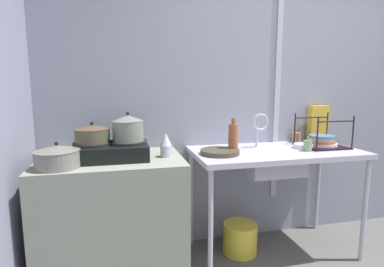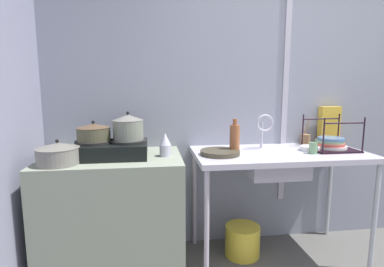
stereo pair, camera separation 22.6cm
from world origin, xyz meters
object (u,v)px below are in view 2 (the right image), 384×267
object	(u,v)px
bucket_on_floor	(242,241)
pot_on_left_burner	(94,132)
dish_rack	(330,144)
utensil_jar	(305,139)
faucet	(264,125)
small_bowl_on_drainboard	(310,148)
sink_basin	(274,164)
frying_pan	(220,152)
pot_on_right_burner	(128,127)
cereal_box	(329,125)
pot_beside_stove	(58,153)
cup_by_rack	(313,148)
percolator	(165,145)
stove	(112,149)
bottle_by_sink	(235,138)

from	to	relation	value
bucket_on_floor	pot_on_left_burner	bearing A→B (deg)	-177.57
dish_rack	utensil_jar	bearing A→B (deg)	109.66
faucet	small_bowl_on_drainboard	distance (m)	0.41
faucet	bucket_on_floor	bearing A→B (deg)	-159.11
sink_basin	frying_pan	xyz separation A→B (m)	(-0.43, 0.00, 0.10)
pot_on_right_burner	small_bowl_on_drainboard	world-z (taller)	pot_on_right_burner
pot_on_left_burner	pot_on_right_burner	world-z (taller)	pot_on_right_burner
cereal_box	bucket_on_floor	bearing A→B (deg)	-166.59
pot_beside_stove	small_bowl_on_drainboard	world-z (taller)	pot_beside_stove
cup_by_rack	cereal_box	bearing A→B (deg)	46.60
percolator	pot_on_left_burner	bearing A→B (deg)	176.38
small_bowl_on_drainboard	frying_pan	bearing A→B (deg)	-176.09
pot_beside_stove	cup_by_rack	bearing A→B (deg)	2.33
small_bowl_on_drainboard	bucket_on_floor	world-z (taller)	small_bowl_on_drainboard
pot_on_left_burner	cereal_box	size ratio (longest dim) A/B	0.72
pot_beside_stove	frying_pan	distance (m)	1.13
sink_basin	small_bowl_on_drainboard	size ratio (longest dim) A/B	2.86
pot_beside_stove	dish_rack	size ratio (longest dim) A/B	0.80
frying_pan	dish_rack	xyz separation A→B (m)	(0.94, 0.07, 0.03)
utensil_jar	bucket_on_floor	xyz separation A→B (m)	(-0.63, -0.22, -0.81)
stove	bottle_by_sink	bearing A→B (deg)	-0.07
pot_beside_stove	percolator	world-z (taller)	percolator
percolator	faucet	xyz separation A→B (m)	(0.81, 0.15, 0.11)
sink_basin	frying_pan	size ratio (longest dim) A/B	1.49
cereal_box	bottle_by_sink	bearing A→B (deg)	-165.31
bucket_on_floor	stove	bearing A→B (deg)	-177.28
faucet	dish_rack	bearing A→B (deg)	-9.60
cup_by_rack	bottle_by_sink	xyz separation A→B (m)	(-0.59, 0.10, 0.07)
stove	small_bowl_on_drainboard	bearing A→B (deg)	0.40
small_bowl_on_drainboard	pot_on_left_burner	bearing A→B (deg)	-179.63
pot_on_left_burner	dish_rack	world-z (taller)	dish_rack
cereal_box	utensil_jar	bearing A→B (deg)	-179.98
pot_on_left_burner	stove	bearing A→B (deg)	0.00
stove	utensil_jar	distance (m)	1.67
stove	percolator	world-z (taller)	percolator
pot_on_left_burner	dish_rack	distance (m)	1.86
bucket_on_floor	dish_rack	bearing A→B (deg)	-1.72
pot_on_left_burner	small_bowl_on_drainboard	world-z (taller)	pot_on_left_burner
pot_on_right_burner	frying_pan	bearing A→B (deg)	-3.43
sink_basin	dish_rack	size ratio (longest dim) A/B	1.27
percolator	small_bowl_on_drainboard	world-z (taller)	percolator
sink_basin	percolator	bearing A→B (deg)	179.26
pot_on_right_burner	frying_pan	xyz separation A→B (m)	(0.68, -0.04, -0.20)
pot_on_right_burner	bucket_on_floor	distance (m)	1.33
sink_basin	faucet	distance (m)	0.33
stove	bucket_on_floor	size ratio (longest dim) A/B	1.80
pot_on_left_burner	cereal_box	distance (m)	2.01
pot_on_right_burner	small_bowl_on_drainboard	size ratio (longest dim) A/B	1.43
dish_rack	utensil_jar	size ratio (longest dim) A/B	1.53
pot_on_left_burner	percolator	xyz separation A→B (m)	(0.51, -0.03, -0.10)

